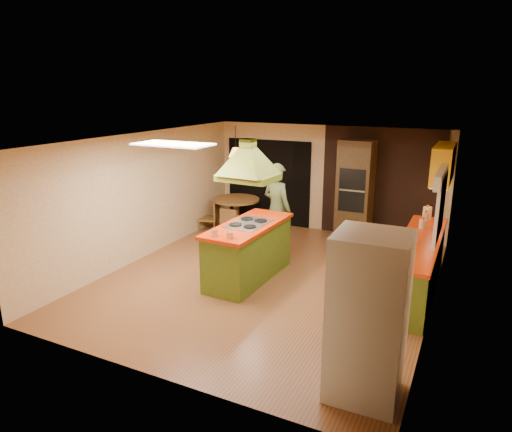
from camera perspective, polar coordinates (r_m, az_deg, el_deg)
The scene contains 21 objects.
ground at distance 8.33m, azimuth 1.67°, elevation -7.78°, with size 6.50×6.50×0.00m, color brown.
room_walls at distance 7.91m, azimuth 1.74°, elevation 0.56°, with size 5.50×6.50×6.50m.
ceiling_plane at distance 7.68m, azimuth 1.82°, elevation 9.60°, with size 6.50×6.50×0.00m, color silver.
brick_panel at distance 10.57m, azimuth 15.28°, elevation 3.87°, with size 2.64×0.03×2.50m, color #381E14.
nook_opening at distance 11.42m, azimuth 1.55°, elevation 4.26°, with size 2.20×0.03×2.10m, color black.
right_counter at distance 8.11m, azimuth 19.58°, elevation -5.84°, with size 0.62×3.05×0.92m.
upper_cabinets at distance 9.28m, azimuth 22.38°, elevation 6.07°, with size 0.34×1.40×0.70m, color yellow.
window_right at distance 7.54m, azimuth 22.15°, elevation 2.71°, with size 0.12×1.35×1.06m.
fluor_panel at distance 7.20m, azimuth -10.32°, elevation 8.83°, with size 1.20×0.60×0.03m, color white.
kitchen_island at distance 8.15m, azimuth -0.94°, elevation -4.38°, with size 0.90×2.08×1.03m.
range_hood at distance 7.73m, azimuth -1.00°, elevation 7.80°, with size 0.99×0.74×0.78m.
man at distance 9.23m, azimuth 2.63°, elevation 0.83°, with size 0.69×0.45×1.90m, color #44502A.
refrigerator at distance 5.15m, azimuth 13.81°, elevation -12.20°, with size 0.78×0.74×1.89m, color silver.
wall_oven at distance 10.43m, azimuth 12.28°, elevation 3.17°, with size 0.76×0.63×2.24m.
dining_table at distance 10.79m, azimuth -2.48°, elevation 0.97°, with size 1.09×1.09×0.81m.
chair_left at distance 11.09m, azimuth -5.90°, elevation 0.41°, with size 0.45×0.45×0.81m, color brown, non-canonical shape.
chair_near at distance 10.17m, azimuth -2.97°, elevation -1.03°, with size 0.43×0.43×0.78m, color brown, non-canonical shape.
pendant_lamp at distance 10.53m, azimuth -2.56°, elevation 7.96°, with size 0.33×0.33×0.21m, color #FF9E3F.
canister_large at distance 9.20m, azimuth 20.61°, elevation 0.34°, with size 0.16×0.16×0.24m, color #FFF6CD.
canister_medium at distance 9.01m, azimuth 20.46°, elevation -0.13°, with size 0.13×0.13×0.18m, color beige.
canister_small at distance 8.58m, azimuth 20.13°, elevation -0.91°, with size 0.13×0.13×0.17m, color beige.
Camera 1 is at (3.13, -6.96, 3.32)m, focal length 32.00 mm.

